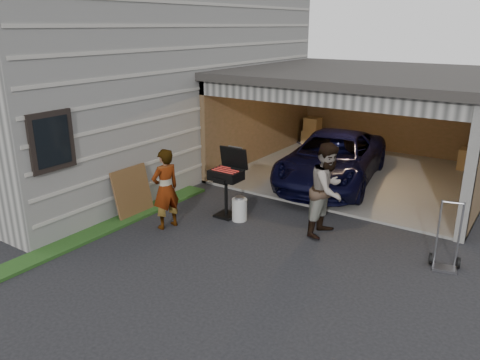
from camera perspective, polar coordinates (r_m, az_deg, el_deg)
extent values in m
plane|color=black|center=(8.61, -6.33, -9.54)|extent=(80.00, 80.00, 0.00)
cube|color=#474744|center=(14.75, -14.64, 12.91)|extent=(7.00, 11.00, 5.50)
cube|color=#193814|center=(9.55, -20.78, -7.58)|extent=(0.50, 8.00, 0.06)
cube|color=#605E59|center=(13.54, 14.32, 0.69)|extent=(6.50, 6.00, 0.06)
cube|color=#453820|center=(15.95, 18.44, 7.85)|extent=(6.50, 0.15, 2.70)
cube|color=#453820|center=(14.55, 2.89, 7.83)|extent=(0.15, 6.00, 2.70)
cube|color=#2D2B28|center=(13.00, 15.30, 12.40)|extent=(6.80, 6.30, 0.20)
cube|color=#474744|center=(10.34, 9.62, 9.83)|extent=(6.50, 0.16, 0.36)
cube|color=silver|center=(11.43, 12.30, 10.98)|extent=(6.00, 2.40, 0.06)
cube|color=#474744|center=(9.70, 26.22, 0.50)|extent=(0.20, 0.18, 2.70)
cube|color=brown|center=(16.37, 8.76, 5.11)|extent=(0.60, 0.50, 0.50)
cube|color=brown|center=(16.27, 8.85, 6.73)|extent=(0.50, 0.45, 0.45)
cube|color=brown|center=(14.88, 26.16, 2.26)|extent=(0.55, 0.50, 0.60)
imported|color=black|center=(12.43, 11.18, 2.31)|extent=(2.88, 4.94, 1.29)
imported|color=#A4BDCF|center=(9.63, -9.07, -1.09)|extent=(0.54, 0.69, 1.68)
imported|color=#44231A|center=(9.33, 10.64, -1.16)|extent=(0.75, 0.95, 1.88)
cube|color=black|center=(10.35, -1.68, -4.29)|extent=(0.43, 0.43, 0.05)
cylinder|color=black|center=(10.19, -1.71, -2.03)|extent=(0.07, 0.07, 0.86)
cube|color=black|center=(10.03, -1.73, 0.61)|extent=(0.68, 0.47, 0.20)
cube|color=#59595B|center=(10.00, -1.74, 1.08)|extent=(0.61, 0.41, 0.02)
cube|color=black|center=(10.17, -0.77, 2.73)|extent=(0.68, 0.12, 0.47)
cylinder|color=beige|center=(10.06, -0.06, -3.62)|extent=(0.34, 0.34, 0.49)
cube|color=#513A1B|center=(10.50, -12.97, -1.43)|extent=(0.27, 0.98, 1.08)
cube|color=slate|center=(8.93, 23.61, -9.84)|extent=(0.44, 0.34, 0.05)
cylinder|color=black|center=(9.00, 22.20, -8.86)|extent=(0.09, 0.21, 0.20)
cylinder|color=black|center=(9.04, 25.08, -9.13)|extent=(0.09, 0.21, 0.20)
cylinder|color=slate|center=(8.79, 22.97, -5.87)|extent=(0.03, 0.03, 1.19)
cylinder|color=slate|center=(8.82, 25.17, -6.09)|extent=(0.03, 0.03, 1.19)
cylinder|color=slate|center=(8.60, 24.56, -2.53)|extent=(0.34, 0.12, 0.03)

